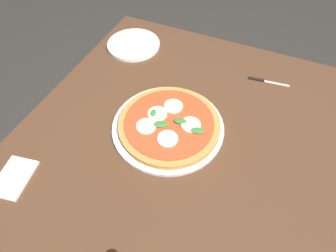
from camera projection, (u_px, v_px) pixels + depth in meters
name	position (u px, v px, depth m)	size (l,w,h in m)	color
ground_plane	(176.00, 224.00, 1.51)	(6.00, 6.00, 0.00)	#2D2B28
dining_table	(180.00, 157.00, 1.00)	(1.15, 1.04, 0.77)	#4C301E
serving_tray	(168.00, 127.00, 0.94)	(0.37, 0.37, 0.01)	silver
pizza	(169.00, 124.00, 0.93)	(0.33, 0.33, 0.03)	#C6843F
plate_white	(134.00, 45.00, 1.22)	(0.22, 0.22, 0.01)	white
napkin	(14.00, 178.00, 0.83)	(0.13, 0.09, 0.01)	white
knife	(263.00, 81.00, 1.09)	(0.03, 0.15, 0.01)	black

